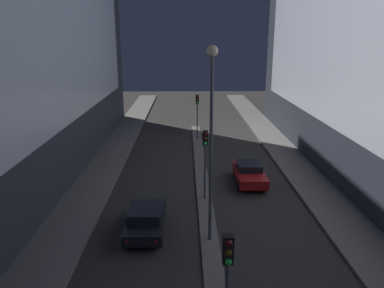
% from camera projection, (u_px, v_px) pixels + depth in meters
% --- Properties ---
extents(building_right, '(6.01, 41.99, 22.84)m').
position_uv_depth(building_right, '(380.00, 15.00, 25.36)').
color(building_right, '#2D333D').
rests_on(building_right, ground).
extents(median_strip, '(0.92, 35.42, 0.11)m').
position_uv_depth(median_strip, '(203.00, 185.00, 26.07)').
color(median_strip, '#66605B').
rests_on(median_strip, ground).
extents(traffic_light_near, '(0.32, 0.42, 4.44)m').
position_uv_depth(traffic_light_near, '(227.00, 272.00, 10.93)').
color(traffic_light_near, '#4C4C51').
rests_on(traffic_light_near, median_strip).
extents(traffic_light_mid, '(0.32, 0.42, 4.44)m').
position_uv_depth(traffic_light_mid, '(205.00, 149.00, 22.83)').
color(traffic_light_mid, '#4C4C51').
rests_on(traffic_light_mid, median_strip).
extents(traffic_light_far, '(0.32, 0.42, 4.44)m').
position_uv_depth(traffic_light_far, '(197.00, 107.00, 36.83)').
color(traffic_light_far, '#4C4C51').
rests_on(traffic_light_far, median_strip).
extents(street_lamp, '(0.51, 0.51, 9.54)m').
position_uv_depth(street_lamp, '(211.00, 118.00, 17.25)').
color(street_lamp, '#4C4C51').
rests_on(street_lamp, median_strip).
extents(car_left_lane, '(1.92, 4.39, 1.49)m').
position_uv_depth(car_left_lane, '(146.00, 219.00, 19.73)').
color(car_left_lane, black).
rests_on(car_left_lane, ground).
extents(car_right_lane, '(1.92, 4.27, 1.41)m').
position_uv_depth(car_right_lane, '(249.00, 173.00, 26.42)').
color(car_right_lane, maroon).
rests_on(car_right_lane, ground).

